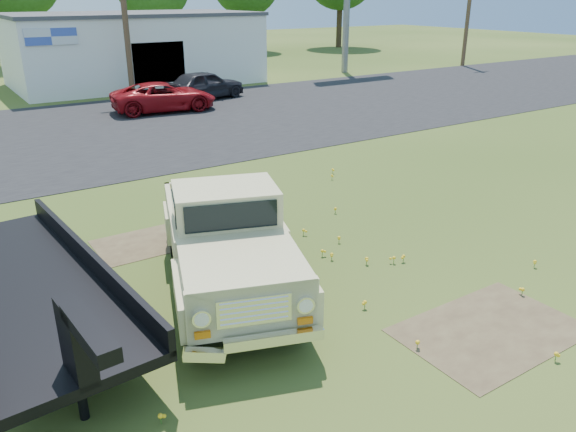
% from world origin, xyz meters
% --- Properties ---
extents(ground, '(140.00, 140.00, 0.00)m').
position_xyz_m(ground, '(0.00, 0.00, 0.00)').
color(ground, '#304516').
rests_on(ground, ground).
extents(asphalt_lot, '(90.00, 14.00, 0.02)m').
position_xyz_m(asphalt_lot, '(0.00, 15.00, 0.00)').
color(asphalt_lot, black).
rests_on(asphalt_lot, ground).
extents(dirt_patch_a, '(3.00, 2.00, 0.01)m').
position_xyz_m(dirt_patch_a, '(1.50, -3.00, 0.00)').
color(dirt_patch_a, '#4A3B27').
rests_on(dirt_patch_a, ground).
extents(dirt_patch_b, '(2.20, 1.60, 0.01)m').
position_xyz_m(dirt_patch_b, '(-2.00, 3.50, 0.00)').
color(dirt_patch_b, '#4A3B27').
rests_on(dirt_patch_b, ground).
extents(commercial_building, '(14.20, 8.20, 4.15)m').
position_xyz_m(commercial_building, '(6.00, 26.99, 2.10)').
color(commercial_building, white).
rests_on(commercial_building, ground).
extents(utility_pole_mid, '(1.60, 0.30, 9.00)m').
position_xyz_m(utility_pole_mid, '(4.00, 22.00, 4.60)').
color(utility_pole_mid, '#4D3224').
rests_on(utility_pole_mid, ground).
extents(utility_pole_east, '(1.60, 0.30, 9.00)m').
position_xyz_m(utility_pole_east, '(30.00, 22.00, 4.60)').
color(utility_pole_east, '#4D3224').
rests_on(utility_pole_east, ground).
extents(vintage_pickup_truck, '(3.87, 5.98, 2.02)m').
position_xyz_m(vintage_pickup_truck, '(-1.42, 0.68, 1.01)').
color(vintage_pickup_truck, tan).
rests_on(vintage_pickup_truck, ground).
extents(flatbed_trailer, '(2.76, 6.95, 1.86)m').
position_xyz_m(flatbed_trailer, '(-4.84, 1.16, 0.93)').
color(flatbed_trailer, black).
rests_on(flatbed_trailer, ground).
extents(red_pickup, '(5.02, 2.75, 1.33)m').
position_xyz_m(red_pickup, '(4.03, 17.55, 0.67)').
color(red_pickup, maroon).
rests_on(red_pickup, ground).
extents(dark_sedan, '(4.61, 2.64, 1.48)m').
position_xyz_m(dark_sedan, '(7.03, 19.45, 0.74)').
color(dark_sedan, black).
rests_on(dark_sedan, ground).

